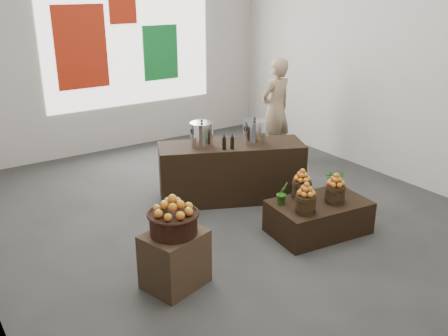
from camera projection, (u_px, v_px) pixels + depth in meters
ground at (225, 214)px, 6.75m from camera, size 7.00×7.00×0.00m
back_wall at (113, 39)px, 8.77m from camera, size 6.00×0.04×4.00m
back_opening at (130, 38)px, 8.91m from camera, size 3.20×0.02×2.40m
deco_red_left at (81, 47)px, 8.46m from camera, size 0.90×0.04×1.40m
deco_green_right at (161, 53)px, 9.32m from camera, size 0.70×0.04×1.00m
deco_red_upper at (123, 9)px, 8.67m from camera, size 0.50×0.04×0.50m
crate at (175, 259)px, 5.08m from camera, size 0.71×0.63×0.59m
wicker_basket at (173, 224)px, 4.94m from camera, size 0.48×0.48×0.22m
apples_in_basket at (173, 205)px, 4.86m from camera, size 0.37×0.37×0.20m
display_table at (318, 217)px, 6.20m from camera, size 1.26×0.86×0.41m
apple_bucket_front_left at (306, 204)px, 5.81m from camera, size 0.24×0.24×0.22m
apples_in_bucket_front_left at (307, 189)px, 5.74m from camera, size 0.18×0.18×0.16m
apple_bucket_front_right at (335, 194)px, 6.08m from camera, size 0.24×0.24×0.22m
apples_in_bucket_front_right at (336, 180)px, 6.01m from camera, size 0.18×0.18×0.16m
apple_bucket_rear at (302, 189)px, 6.22m from camera, size 0.24×0.24×0.22m
apples_in_bucket_rear at (302, 175)px, 6.15m from camera, size 0.18×0.18×0.16m
herb_garnish_right at (334, 179)px, 6.42m from camera, size 0.29×0.25×0.30m
herb_garnish_left at (282, 193)px, 6.04m from camera, size 0.17×0.14×0.28m
counter at (231, 172)px, 7.08m from camera, size 2.10×1.42×0.83m
stock_pot_left at (202, 135)px, 6.82m from camera, size 0.31×0.31×0.31m
stock_pot_center at (254, 132)px, 6.93m from camera, size 0.31×0.31×0.31m
oil_cruets at (234, 141)px, 6.71m from camera, size 0.16×0.11×0.23m
shopper at (276, 109)px, 8.62m from camera, size 0.68×0.49×1.76m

